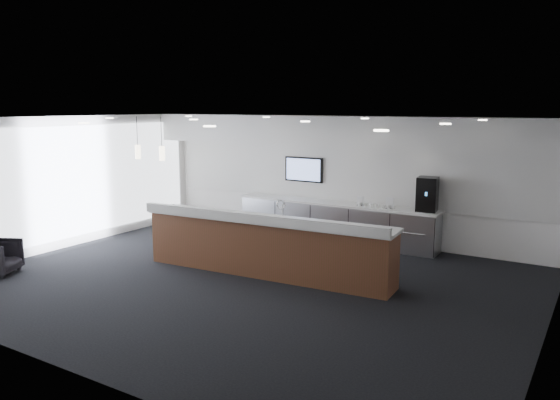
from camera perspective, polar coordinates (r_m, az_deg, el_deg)
The scene contains 23 objects.
ground at distance 10.27m, azimuth -3.40°, elevation -8.51°, with size 10.00×10.00×0.00m, color black.
ceiling at distance 9.75m, azimuth -3.59°, elevation 8.48°, with size 10.00×8.00×0.02m, color black.
back_wall at distance 13.33m, azimuth 6.45°, elevation 2.33°, with size 10.00×0.02×3.00m, color white.
left_wall at distance 13.38m, azimuth -21.30°, elevation 1.75°, with size 0.02×8.00×3.00m, color white.
right_wall at distance 8.17m, azimuth 26.61°, elevation -3.43°, with size 0.02×8.00×3.00m, color white.
soffit_bulkhead at distance 12.82m, azimuth 5.69°, elevation 7.21°, with size 10.00×0.90×0.70m, color silver.
alcove_panel at distance 13.29m, azimuth 6.41°, elevation 2.74°, with size 9.80×0.06×1.40m, color silver.
window_blinds_wall at distance 13.35m, azimuth -21.19°, elevation 1.73°, with size 0.04×7.36×2.55m, color silver.
back_credenza at distance 13.18m, azimuth 5.70°, elevation -2.26°, with size 5.06×0.66×0.95m.
wall_tv at distance 13.68m, azimuth 2.50°, elevation 3.20°, with size 1.05×0.08×0.62m.
pendant_left at distance 11.92m, azimuth -10.80°, elevation 4.96°, with size 0.12×0.12×0.30m, color #F4E2BE.
pendant_right at distance 12.40m, azimuth -13.21°, elevation 5.06°, with size 0.12×0.12×0.30m, color #F4E2BE.
ceiling_can_lights at distance 9.75m, azimuth -3.58°, elevation 8.30°, with size 7.00×5.00×0.02m, color silver, non-canonical shape.
service_counter at distance 10.53m, azimuth -1.48°, elevation -4.76°, with size 5.16×1.18×1.49m.
coffee_machine at distance 12.31m, azimuth 15.15°, elevation 0.59°, with size 0.49×0.59×0.75m.
info_sign_left at distance 12.74m, azimuth 8.35°, elevation -0.08°, with size 0.16×0.02×0.22m, color silver.
info_sign_right at distance 12.44m, azimuth 11.39°, elevation -0.32°, with size 0.19×0.02×0.26m, color silver.
cup_0 at distance 12.43m, azimuth 11.30°, elevation -0.72°, with size 0.09×0.09×0.08m, color white.
cup_1 at distance 12.48m, azimuth 10.70°, elevation -0.66°, with size 0.09×0.09×0.08m, color white.
cup_2 at distance 12.53m, azimuth 10.10°, elevation -0.60°, with size 0.09×0.09×0.08m, color white.
cup_3 at distance 12.58m, azimuth 9.51°, elevation -0.54°, with size 0.09×0.09×0.08m, color white.
cup_4 at distance 12.63m, azimuth 8.92°, elevation -0.48°, with size 0.09×0.09×0.08m, color white.
cup_5 at distance 12.69m, azimuth 8.34°, elevation -0.42°, with size 0.09×0.09×0.08m, color white.
Camera 1 is at (5.62, -7.96, 3.23)m, focal length 35.00 mm.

